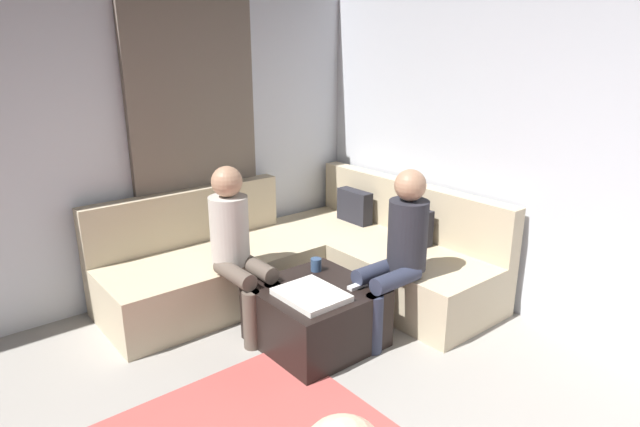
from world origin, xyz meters
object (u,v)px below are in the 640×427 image
person_on_couch_back (398,248)px  ottoman (316,315)px  game_remote (357,286)px  person_on_couch_side (237,243)px  coffee_mug (316,265)px  sectional_couch (309,260)px

person_on_couch_back → ottoman: bearing=64.1°
game_remote → person_on_couch_side: (-0.71, -0.51, 0.23)m
coffee_mug → ottoman: bearing=-39.3°
coffee_mug → game_remote: bearing=5.7°
sectional_couch → person_on_couch_side: person_on_couch_side is taller
person_on_couch_back → person_on_couch_side: 1.13m
sectional_couch → coffee_mug: sectional_couch is taller
ottoman → person_on_couch_side: 0.75m
game_remote → person_on_couch_side: size_ratio=0.12×
person_on_couch_side → sectional_couch: bearing=-169.0°
coffee_mug → game_remote: (0.40, 0.04, -0.04)m
sectional_couch → person_on_couch_back: person_on_couch_back is taller
sectional_couch → ottoman: sectional_couch is taller
sectional_couch → ottoman: (0.68, -0.47, -0.07)m
coffee_mug → game_remote: 0.40m
sectional_couch → game_remote: size_ratio=17.00×
game_remote → person_on_couch_back: bearing=76.2°
ottoman → sectional_couch: bearing=145.2°
game_remote → person_on_couch_side: person_on_couch_side is taller
sectional_couch → person_on_couch_side: size_ratio=2.12×
person_on_couch_side → game_remote: bearing=125.8°
game_remote → person_on_couch_back: size_ratio=0.12×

